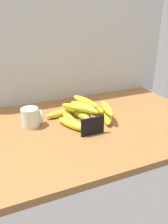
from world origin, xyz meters
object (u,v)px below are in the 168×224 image
object	(u,v)px
banana_0	(72,124)
banana_2	(70,120)
banana_5	(80,108)
banana_9	(78,108)
banana_7	(61,113)
banana_1	(88,108)
banana_11	(107,108)
banana_4	(81,114)
banana_3	(94,111)
coffee_mug	(31,117)
banana_6	(108,117)
banana_8	(86,102)
chalkboard_sign	(92,127)
banana_10	(84,107)

from	to	relation	value
banana_0	banana_2	world-z (taller)	same
banana_2	banana_5	size ratio (longest dim) A/B	0.93
banana_9	banana_5	bearing A→B (deg)	63.85
banana_7	banana_1	bearing A→B (deg)	0.91
banana_11	banana_4	bearing A→B (deg)	149.70
banana_3	banana_9	world-z (taller)	banana_9
banana_1	banana_11	distance (cm)	14.14
banana_3	banana_9	size ratio (longest dim) A/B	0.87
banana_4	banana_9	distance (cm)	4.10
banana_2	banana_11	bearing A→B (deg)	-7.57
banana_0	banana_1	size ratio (longest dim) A/B	0.93
coffee_mug	banana_0	world-z (taller)	coffee_mug
banana_1	banana_5	size ratio (longest dim) A/B	1.01
banana_5	banana_6	size ratio (longest dim) A/B	1.04
banana_3	banana_8	world-z (taller)	banana_8
banana_5	banana_6	xyz separation A→B (cm)	(8.99, -16.16, 0.04)
banana_1	banana_9	xyz separation A→B (cm)	(-8.08, -6.21, 4.00)
banana_9	banana_6	bearing A→B (deg)	-30.84
banana_2	banana_6	xyz separation A→B (cm)	(18.99, -3.85, -0.11)
banana_4	banana_7	xyz separation A→B (cm)	(-8.60, 5.69, -0.30)
banana_1	chalkboard_sign	bearing A→B (deg)	-109.37
chalkboard_sign	banana_0	size ratio (longest dim) A/B	0.64
banana_0	banana_9	world-z (taller)	banana_9
banana_4	banana_7	world-z (taller)	banana_4
banana_9	banana_10	size ratio (longest dim) A/B	1.00
banana_1	banana_0	bearing A→B (deg)	-135.60
banana_9	banana_8	bearing A→B (deg)	43.01
banana_7	banana_8	world-z (taller)	banana_8
banana_6	banana_3	bearing A→B (deg)	107.67
banana_4	banana_7	size ratio (longest dim) A/B	0.95
chalkboard_sign	banana_0	bearing A→B (deg)	123.05
banana_2	chalkboard_sign	bearing A→B (deg)	-67.84
banana_3	banana_10	world-z (taller)	banana_10
banana_4	banana_10	world-z (taller)	banana_10
banana_8	banana_9	world-z (taller)	banana_8
banana_4	banana_9	xyz separation A→B (cm)	(-1.35, -0.27, 3.86)
banana_3	banana_11	size ratio (longest dim) A/B	0.95
coffee_mug	banana_11	bearing A→B (deg)	-11.72
banana_7	banana_8	distance (cm)	14.89
banana_3	banana_10	size ratio (longest dim) A/B	0.87
banana_11	banana_6	bearing A→B (deg)	-80.75
banana_2	banana_7	distance (cm)	10.03
banana_6	banana_1	bearing A→B (deg)	109.66
banana_5	banana_8	size ratio (longest dim) A/B	0.88
chalkboard_sign	banana_0	world-z (taller)	chalkboard_sign
banana_5	banana_10	bearing A→B (deg)	-98.83
banana_4	banana_11	xyz separation A→B (cm)	(11.52, -6.74, 3.91)
banana_5	banana_0	bearing A→B (deg)	-122.88
banana_3	banana_7	size ratio (longest dim) A/B	0.96
banana_0	banana_3	bearing A→B (deg)	32.00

